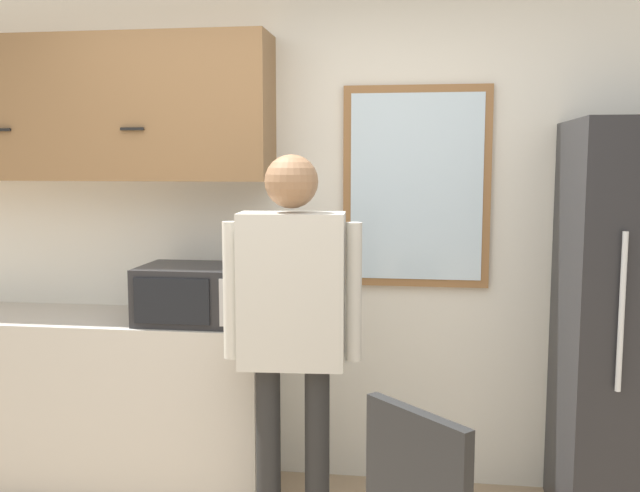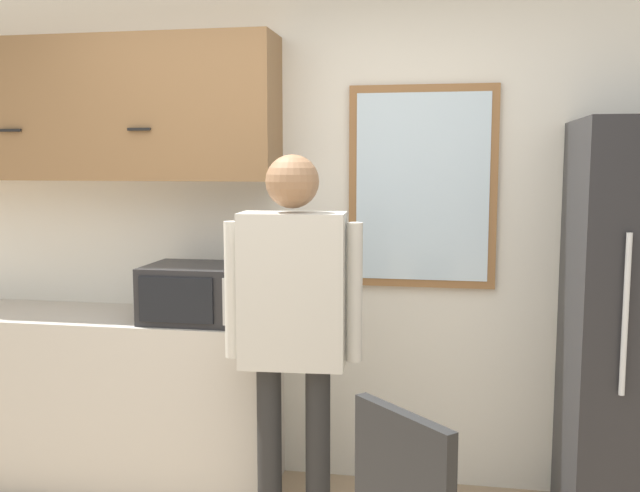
{
  "view_description": "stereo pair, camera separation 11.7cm",
  "coord_description": "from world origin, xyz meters",
  "views": [
    {
      "loc": [
        0.58,
        -1.97,
        1.71
      ],
      "look_at": [
        0.16,
        0.96,
        1.36
      ],
      "focal_mm": 40.0,
      "sensor_mm": 36.0,
      "label": 1
    },
    {
      "loc": [
        0.69,
        -1.95,
        1.71
      ],
      "look_at": [
        0.16,
        0.96,
        1.36
      ],
      "focal_mm": 40.0,
      "sensor_mm": 36.0,
      "label": 2
    }
  ],
  "objects": [
    {
      "name": "back_wall",
      "position": [
        0.0,
        1.77,
        1.35
      ],
      "size": [
        6.0,
        0.06,
        2.7
      ],
      "color": "silver",
      "rests_on": "ground_plane"
    },
    {
      "name": "upper_cabinets",
      "position": [
        -1.19,
        1.58,
        1.98
      ],
      "size": [
        2.02,
        0.34,
        0.74
      ],
      "color": "olive"
    },
    {
      "name": "microwave",
      "position": [
        -0.54,
        1.41,
        1.05
      ],
      "size": [
        0.53,
        0.41,
        0.28
      ],
      "color": "#232326",
      "rests_on": "counter"
    },
    {
      "name": "person",
      "position": [
        0.03,
        1.03,
        1.07
      ],
      "size": [
        0.61,
        0.25,
        1.74
      ],
      "rotation": [
        0.0,
        0.0,
        0.07
      ],
      "color": "black",
      "rests_on": "ground_plane"
    },
    {
      "name": "window",
      "position": [
        0.55,
        1.73,
        1.58
      ],
      "size": [
        0.75,
        0.05,
        1.03
      ],
      "color": "olive"
    },
    {
      "name": "counter",
      "position": [
        -1.19,
        1.46,
        0.46
      ],
      "size": [
        2.02,
        0.56,
        0.91
      ],
      "color": "#BCB7AD",
      "rests_on": "ground_plane"
    }
  ]
}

